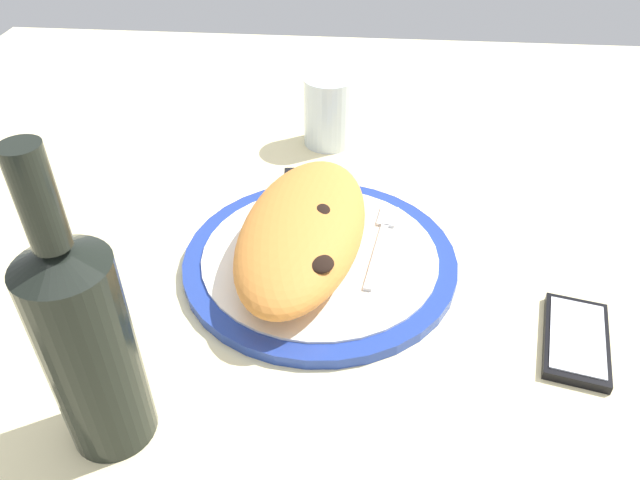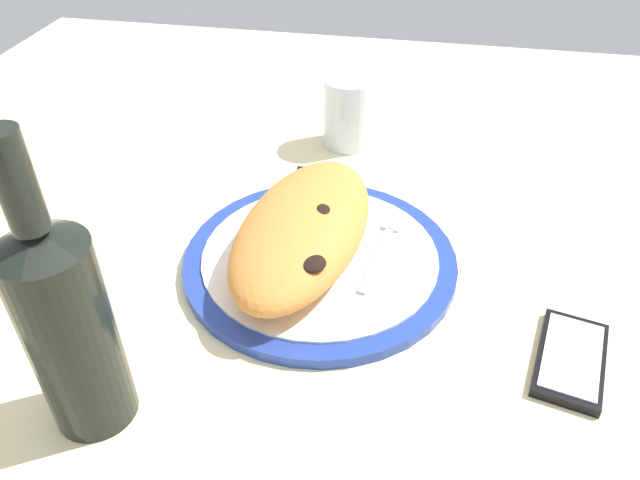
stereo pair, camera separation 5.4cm
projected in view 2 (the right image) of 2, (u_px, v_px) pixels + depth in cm
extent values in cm
cube|color=beige|center=(320.00, 274.00, 71.16)|extent=(150.00, 150.00, 3.00)
cylinder|color=#233D99|center=(320.00, 260.00, 69.83)|extent=(31.28, 31.28, 1.31)
cylinder|color=white|center=(320.00, 255.00, 69.34)|extent=(27.00, 27.00, 0.30)
ellipsoid|color=orange|center=(302.00, 231.00, 67.16)|extent=(29.53, 16.63, 6.59)
ellipsoid|color=black|center=(321.00, 212.00, 65.41)|extent=(3.39, 2.91, 1.08)
ellipsoid|color=black|center=(313.00, 263.00, 59.84)|extent=(3.30, 3.18, 1.00)
cube|color=silver|center=(376.00, 260.00, 68.09)|extent=(11.84, 2.76, 0.40)
cube|color=silver|center=(394.00, 221.00, 73.96)|extent=(4.30, 2.80, 0.40)
cube|color=silver|center=(289.00, 250.00, 69.44)|extent=(13.69, 2.95, 0.40)
cube|color=black|center=(301.00, 191.00, 78.48)|extent=(10.23, 2.99, 1.20)
cube|color=black|center=(571.00, 359.00, 58.37)|extent=(12.51, 8.51, 1.00)
cube|color=white|center=(572.00, 355.00, 58.01)|extent=(10.97, 7.31, 0.16)
cylinder|color=silver|center=(348.00, 112.00, 89.64)|extent=(7.42, 7.42, 10.40)
cylinder|color=silver|center=(348.00, 125.00, 90.94)|extent=(6.82, 6.82, 5.77)
cylinder|color=black|center=(73.00, 338.00, 48.69)|extent=(7.11, 7.11, 18.58)
cone|color=black|center=(36.00, 238.00, 42.42)|extent=(7.11, 7.11, 1.78)
cylinder|color=black|center=(15.00, 182.00, 39.52)|extent=(2.70, 2.70, 7.61)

